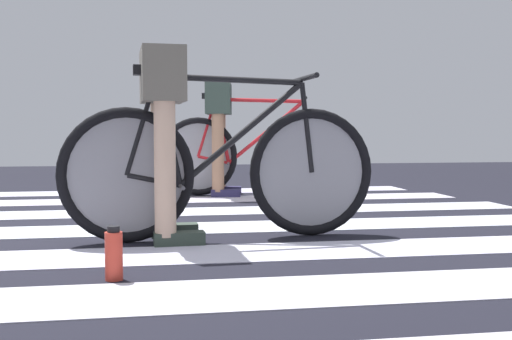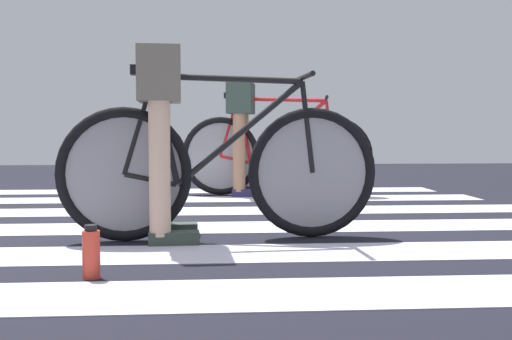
% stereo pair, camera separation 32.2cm
% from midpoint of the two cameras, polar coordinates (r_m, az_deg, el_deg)
% --- Properties ---
extents(ground, '(18.00, 14.00, 0.02)m').
position_cam_midpoint_polar(ground, '(3.69, -6.59, -5.68)').
color(ground, black).
extents(crosswalk_markings, '(5.46, 4.98, 0.00)m').
position_cam_midpoint_polar(crosswalk_markings, '(3.71, -5.79, -5.43)').
color(crosswalk_markings, silver).
rests_on(crosswalk_markings, ground).
extents(bicycle_1_of_2, '(1.74, 0.52, 0.93)m').
position_cam_midpoint_polar(bicycle_1_of_2, '(3.30, -0.65, 0.15)').
color(bicycle_1_of_2, black).
rests_on(bicycle_1_of_2, ground).
extents(cyclist_1_of_2, '(0.33, 0.42, 1.02)m').
position_cam_midpoint_polar(cyclist_1_of_2, '(3.27, -6.09, 4.93)').
color(cyclist_1_of_2, beige).
rests_on(cyclist_1_of_2, ground).
extents(bicycle_2_of_2, '(1.72, 0.54, 0.93)m').
position_cam_midpoint_polar(bicycle_2_of_2, '(5.53, 3.50, 1.58)').
color(bicycle_2_of_2, black).
rests_on(bicycle_2_of_2, ground).
extents(cyclist_2_of_2, '(0.37, 0.44, 1.02)m').
position_cam_midpoint_polar(cyclist_2_of_2, '(5.55, 0.30, 4.45)').
color(cyclist_2_of_2, '#A87A5B').
rests_on(cyclist_2_of_2, ground).
extents(water_bottle, '(0.07, 0.07, 0.22)m').
position_cam_midpoint_polar(water_bottle, '(2.51, -11.54, -7.58)').
color(water_bottle, red).
rests_on(water_bottle, ground).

